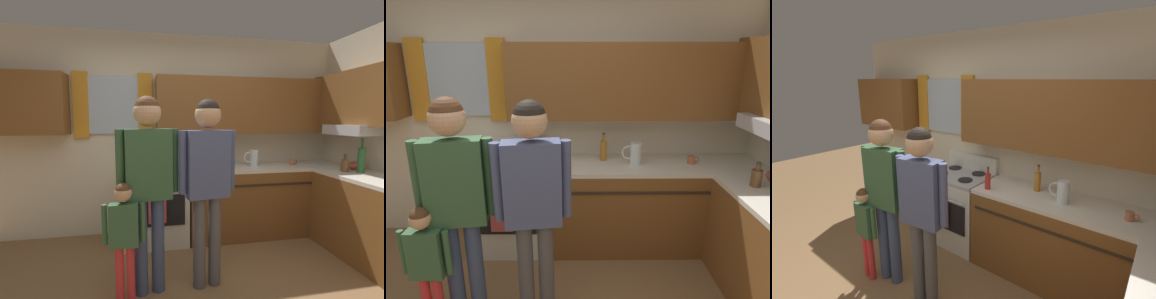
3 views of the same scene
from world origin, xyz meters
TOP-DOWN VIEW (x-y plane):
  - back_wall_unit at (0.08, 1.82)m, footprint 4.60×0.42m
  - kitchen_counter_run at (1.55, 1.09)m, footprint 2.15×2.17m
  - stove_oven at (-0.24, 1.54)m, footprint 0.75×0.67m
  - bottle_oil_amber at (0.73, 1.63)m, footprint 0.06×0.06m
  - bottle_sauce_red at (0.28, 1.36)m, footprint 0.06×0.06m
  - bottle_wine_green at (2.05, 0.88)m, footprint 0.08×0.08m
  - bottle_squat_brown at (1.91, 0.96)m, footprint 0.08×0.08m
  - cup_terracotta at (1.59, 1.52)m, footprint 0.11×0.07m
  - water_pitcher at (1.02, 1.50)m, footprint 0.19×0.11m
  - mixing_bowl at (2.15, 1.05)m, footprint 0.18×0.18m
  - adult_holding_child at (-0.35, 0.52)m, footprint 0.52×0.23m
  - adult_in_plaid at (0.16, 0.52)m, footprint 0.51×0.23m
  - small_child at (-0.55, 0.40)m, footprint 0.34×0.14m

SIDE VIEW (x-z plane):
  - kitchen_counter_run at x=1.55m, z-range 0.00..0.90m
  - stove_oven at x=-0.24m, z-range -0.08..1.02m
  - small_child at x=-0.55m, z-range 0.13..1.14m
  - cup_terracotta at x=1.59m, z-range 0.90..0.98m
  - mixing_bowl at x=2.15m, z-range 0.90..1.00m
  - bottle_squat_brown at x=1.91m, z-range 0.87..1.08m
  - bottle_sauce_red at x=0.28m, z-range 0.87..1.12m
  - bottle_oil_amber at x=0.73m, z-range 0.87..1.15m
  - water_pitcher at x=1.02m, z-range 0.90..1.12m
  - bottle_wine_green at x=2.05m, z-range 0.85..1.25m
  - adult_in_plaid at x=0.16m, z-range 0.22..1.89m
  - adult_holding_child at x=-0.35m, z-range 0.22..1.91m
  - back_wall_unit at x=0.08m, z-range 0.16..2.76m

